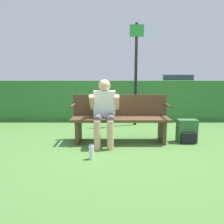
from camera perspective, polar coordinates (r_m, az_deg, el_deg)
ground_plane at (r=4.08m, az=2.12°, el=-7.74°), size 40.00×40.00×0.00m
hedge_back at (r=6.01m, az=1.42°, el=3.04°), size 12.00×0.45×1.09m
park_bench at (r=4.04m, az=2.13°, el=-1.44°), size 1.78×0.50×0.85m
person_seated at (r=3.87m, az=-2.04°, el=0.97°), size 0.53×0.65×1.14m
backpack at (r=4.23m, az=18.95°, el=-4.85°), size 0.35×0.25×0.42m
water_bottle at (r=3.24m, az=-5.42°, el=-10.39°), size 0.08×0.08×0.22m
signpost at (r=5.37m, az=6.24°, el=11.13°), size 0.33×0.09×2.43m
parked_car at (r=17.11m, az=16.99°, el=6.96°), size 4.74×3.29×1.32m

